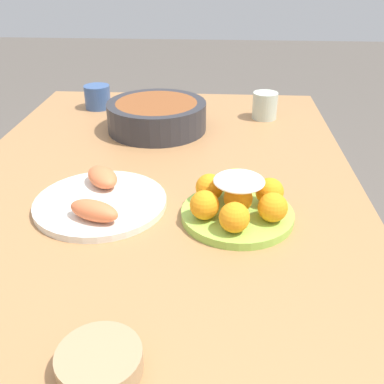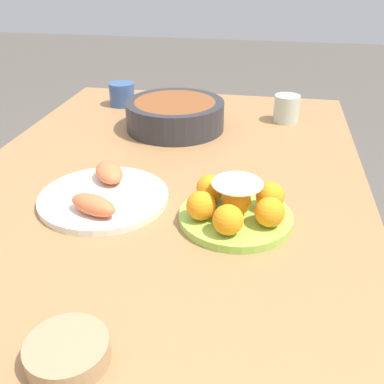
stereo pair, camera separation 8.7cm
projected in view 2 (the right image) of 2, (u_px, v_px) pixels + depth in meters
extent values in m
cylinder|color=#A87547|center=(310.00, 206.00, 1.66)|extent=(0.06, 0.06, 0.72)
cylinder|color=#A87547|center=(104.00, 188.00, 1.79)|extent=(0.06, 0.06, 0.72)
cube|color=#A87547|center=(152.00, 206.00, 0.93)|extent=(1.52, 0.90, 0.03)
cylinder|color=#99CC4C|center=(235.00, 217.00, 0.85)|extent=(0.21, 0.21, 0.02)
sphere|color=orange|center=(237.00, 184.00, 0.89)|extent=(0.05, 0.05, 0.05)
sphere|color=orange|center=(210.00, 188.00, 0.87)|extent=(0.05, 0.05, 0.05)
sphere|color=orange|center=(201.00, 206.00, 0.82)|extent=(0.05, 0.05, 0.05)
sphere|color=orange|center=(228.00, 220.00, 0.77)|extent=(0.05, 0.05, 0.05)
sphere|color=orange|center=(270.00, 212.00, 0.80)|extent=(0.05, 0.05, 0.05)
sphere|color=orange|center=(270.00, 196.00, 0.85)|extent=(0.05, 0.05, 0.05)
ellipsoid|color=white|center=(237.00, 183.00, 0.81)|extent=(0.10, 0.10, 0.02)
sphere|color=orange|center=(236.00, 201.00, 0.83)|extent=(0.05, 0.05, 0.05)
cylinder|color=#2D2D33|center=(175.00, 115.00, 1.26)|extent=(0.28, 0.28, 0.08)
cylinder|color=brown|center=(175.00, 104.00, 1.24)|extent=(0.23, 0.23, 0.01)
cylinder|color=tan|center=(66.00, 352.00, 0.56)|extent=(0.11, 0.11, 0.03)
cylinder|color=#B26623|center=(65.00, 345.00, 0.55)|extent=(0.08, 0.08, 0.01)
cylinder|color=silver|center=(104.00, 198.00, 0.92)|extent=(0.26, 0.26, 0.01)
ellipsoid|color=#E57042|center=(109.00, 172.00, 0.96)|extent=(0.11, 0.10, 0.04)
ellipsoid|color=#E57042|center=(93.00, 205.00, 0.84)|extent=(0.08, 0.11, 0.04)
cylinder|color=beige|center=(286.00, 109.00, 1.31)|extent=(0.07, 0.07, 0.08)
cylinder|color=#38568E|center=(122.00, 94.00, 1.45)|extent=(0.08, 0.08, 0.07)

